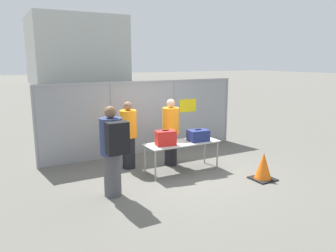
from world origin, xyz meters
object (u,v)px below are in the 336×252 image
(utility_trailer, at_px, (170,119))
(traffic_cone, at_px, (263,167))
(suitcase_navy, at_px, (198,135))
(traveler_hooded, at_px, (113,148))
(security_worker_far, at_px, (128,134))
(security_worker_near, at_px, (171,131))
(inspection_table, at_px, (182,145))
(suitcase_red, at_px, (166,138))

(utility_trailer, xyz_separation_m, traffic_cone, (-0.93, -6.04, -0.10))
(suitcase_navy, distance_m, traveler_hooded, 2.51)
(security_worker_far, bearing_deg, utility_trailer, -119.94)
(suitcase_navy, height_order, security_worker_near, security_worker_near)
(security_worker_near, xyz_separation_m, traffic_cone, (1.33, -1.99, -0.60))
(inspection_table, distance_m, traveler_hooded, 2.14)
(security_worker_near, bearing_deg, traveler_hooded, 22.04)
(traveler_hooded, distance_m, security_worker_near, 2.37)
(traffic_cone, bearing_deg, traveler_hooded, 167.37)
(inspection_table, relative_size, traffic_cone, 2.92)
(security_worker_far, bearing_deg, inspection_table, 151.82)
(inspection_table, bearing_deg, traveler_hooded, -162.01)
(suitcase_red, distance_m, security_worker_far, 1.08)
(traveler_hooded, relative_size, traffic_cone, 2.88)
(traveler_hooded, bearing_deg, security_worker_near, 38.00)
(suitcase_red, relative_size, security_worker_near, 0.29)
(traveler_hooded, height_order, utility_trailer, traveler_hooded)
(suitcase_navy, bearing_deg, inspection_table, 172.45)
(inspection_table, relative_size, security_worker_near, 1.07)
(suitcase_navy, bearing_deg, traveler_hooded, -166.28)
(security_worker_near, xyz_separation_m, security_worker_far, (-1.07, 0.29, -0.02))
(traveler_hooded, xyz_separation_m, utility_trailer, (4.28, 5.29, -0.61))
(suitcase_navy, distance_m, security_worker_near, 0.77)
(suitcase_red, height_order, utility_trailer, suitcase_red)
(security_worker_near, bearing_deg, suitcase_red, 42.33)
(suitcase_red, height_order, suitcase_navy, suitcase_red)
(inspection_table, height_order, suitcase_navy, suitcase_navy)
(security_worker_far, bearing_deg, security_worker_near, 176.53)
(suitcase_navy, height_order, traveler_hooded, traveler_hooded)
(traffic_cone, bearing_deg, security_worker_near, 123.72)
(utility_trailer, bearing_deg, traveler_hooded, -128.98)
(security_worker_near, distance_m, traffic_cone, 2.47)
(utility_trailer, height_order, traffic_cone, utility_trailer)
(suitcase_navy, relative_size, traffic_cone, 0.82)
(utility_trailer, bearing_deg, inspection_table, -116.10)
(utility_trailer, bearing_deg, security_worker_far, -131.50)
(security_worker_far, height_order, utility_trailer, security_worker_far)
(traffic_cone, bearing_deg, suitcase_navy, 124.10)
(traffic_cone, bearing_deg, utility_trailer, 81.24)
(utility_trailer, distance_m, traffic_cone, 6.11)
(traffic_cone, bearing_deg, suitcase_red, 143.34)
(utility_trailer, bearing_deg, suitcase_red, -120.51)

